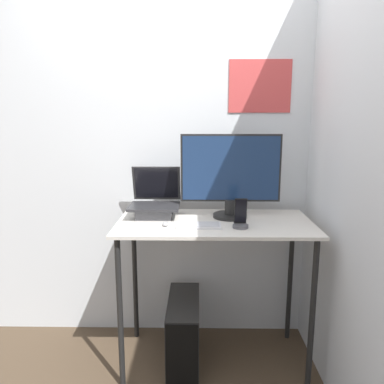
# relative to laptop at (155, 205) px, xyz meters

# --- Properties ---
(wall_back) EXTENTS (6.00, 0.06, 2.60)m
(wall_back) POSITION_rel_laptop_xyz_m (0.37, 0.27, 0.29)
(wall_back) COLOR silver
(wall_back) RESTS_ON ground_plane
(wall_side_right) EXTENTS (0.05, 6.00, 2.60)m
(wall_side_right) POSITION_rel_laptop_xyz_m (1.04, -0.41, 0.29)
(wall_side_right) COLOR silver
(wall_side_right) RESTS_ON ground_plane
(desk) EXTENTS (1.17, 0.60, 0.93)m
(desk) POSITION_rel_laptop_xyz_m (0.37, -0.11, -0.19)
(desk) COLOR beige
(desk) RESTS_ON ground_plane
(laptop) EXTENTS (0.31, 0.30, 0.31)m
(laptop) POSITION_rel_laptop_xyz_m (0.00, 0.00, 0.00)
(laptop) COLOR #4C4C51
(laptop) RESTS_ON desk
(monitor) EXTENTS (0.61, 0.21, 0.52)m
(monitor) POSITION_rel_laptop_xyz_m (0.47, -0.01, 0.18)
(monitor) COLOR black
(monitor) RESTS_ON desk
(keyboard) EXTENTS (0.25, 0.12, 0.02)m
(keyboard) POSITION_rel_laptop_xyz_m (0.28, -0.23, -0.07)
(keyboard) COLOR silver
(keyboard) RESTS_ON desk
(mouse) EXTENTS (0.03, 0.05, 0.02)m
(mouse) POSITION_rel_laptop_xyz_m (0.08, -0.22, -0.06)
(mouse) COLOR #99999E
(mouse) RESTS_ON desk
(cell_phone) EXTENTS (0.09, 0.09, 0.17)m
(cell_phone) POSITION_rel_laptop_xyz_m (0.51, -0.24, -0.03)
(cell_phone) COLOR #4C4C51
(cell_phone) RESTS_ON desk
(computer_tower) EXTENTS (0.19, 0.52, 0.42)m
(computer_tower) POSITION_rel_laptop_xyz_m (0.18, -0.14, -0.80)
(computer_tower) COLOR black
(computer_tower) RESTS_ON ground_plane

